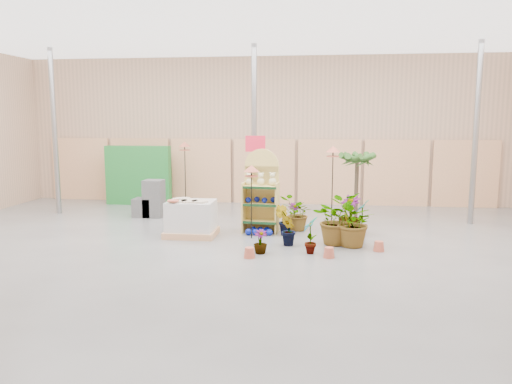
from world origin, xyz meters
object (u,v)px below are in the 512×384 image
display_shelf (261,194)px  potted_plant_2 (335,219)px  pallet_stack (191,218)px  bird_table_front (251,171)px

display_shelf → potted_plant_2: 1.99m
potted_plant_2 → pallet_stack: bearing=174.1°
display_shelf → potted_plant_2: (1.68, -1.01, -0.34)m
display_shelf → potted_plant_2: display_shelf is taller
bird_table_front → pallet_stack: bearing=177.0°
pallet_stack → potted_plant_2: size_ratio=1.05×
display_shelf → pallet_stack: display_shelf is taller
pallet_stack → bird_table_front: 1.77m
pallet_stack → potted_plant_2: (3.18, -0.33, 0.14)m
bird_table_front → potted_plant_2: bearing=-8.1°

